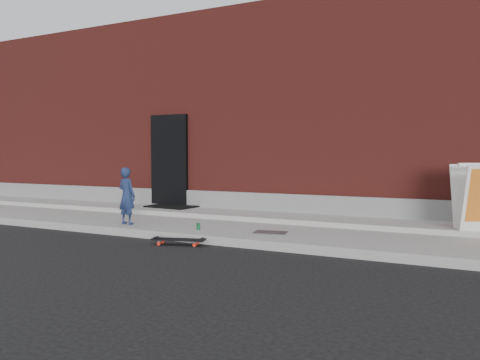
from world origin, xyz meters
The scene contains 10 objects.
ground centered at (0.00, 0.00, 0.00)m, with size 80.00×80.00×0.00m, color black.
sidewalk centered at (0.00, 1.50, 0.07)m, with size 20.00×3.00×0.15m, color gray.
apron centered at (0.00, 2.40, 0.20)m, with size 20.00×1.20×0.10m, color gray.
building centered at (0.00, 6.99, 2.50)m, with size 20.00×8.10×5.00m.
child centered at (-1.89, 0.45, 0.71)m, with size 0.41×0.27×1.13m, color #1C284E.
skateboard centered at (-0.22, -0.24, 0.08)m, with size 0.92×0.47×0.10m.
pizza_sign centered at (4.34, 1.98, 0.82)m, with size 0.94×1.01×1.14m.
soda_can centered at (-0.25, 0.48, 0.21)m, with size 0.07×0.07×0.12m, color #198145.
doormat centered at (-2.30, 2.70, 0.27)m, with size 1.15×0.93×0.03m, color black.
utility_plate centered at (1.06, 0.74, 0.16)m, with size 0.56×0.36×0.02m, color #504F54.
Camera 1 is at (4.18, -6.82, 1.53)m, focal length 35.00 mm.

